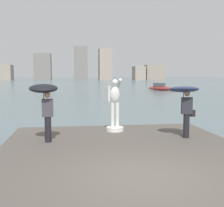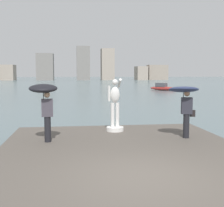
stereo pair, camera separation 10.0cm
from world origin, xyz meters
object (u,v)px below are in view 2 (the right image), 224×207
Objects in this scene: onlooker_left at (44,97)px; onlooker_right at (185,97)px; statue_white_figure at (115,111)px; boat_far at (163,88)px.

onlooker_left reaches higher than onlooker_right.
statue_white_figure is 1.11× the size of onlooker_right.
onlooker_right is 38.47m from boat_far.
statue_white_figure reaches higher than boat_far.
onlooker_right reaches higher than boat_far.
boat_far is at bearing 70.07° from statue_white_figure.
statue_white_figure is 2.89m from onlooker_right.
onlooker_left is at bearing -179.62° from onlooker_right.
onlooker_right is (4.96, 0.03, -0.07)m from onlooker_left.
onlooker_left is 1.05× the size of onlooker_right.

